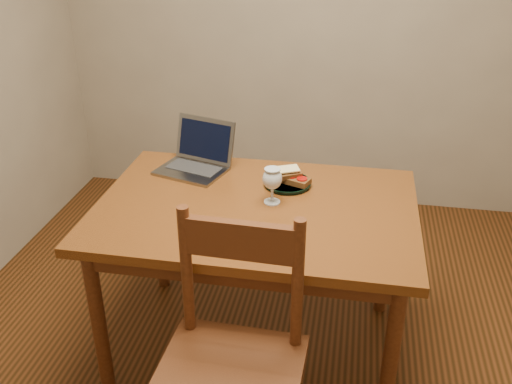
% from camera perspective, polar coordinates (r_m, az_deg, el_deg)
% --- Properties ---
extents(floor, '(3.20, 3.20, 0.02)m').
position_cam_1_polar(floor, '(2.71, 1.57, -16.15)').
color(floor, black).
rests_on(floor, ground).
extents(back_wall, '(3.20, 0.02, 2.60)m').
position_cam_1_polar(back_wall, '(3.61, 6.05, 18.38)').
color(back_wall, gray).
rests_on(back_wall, floor).
extents(table, '(1.30, 0.90, 0.74)m').
position_cam_1_polar(table, '(2.37, -0.02, -3.14)').
color(table, '#45210B').
rests_on(table, floor).
extents(chair, '(0.48, 0.46, 0.50)m').
position_cam_1_polar(chair, '(1.92, -2.53, -16.02)').
color(chair, '#3C1C0C').
rests_on(chair, floor).
extents(plate, '(0.21, 0.21, 0.02)m').
position_cam_1_polar(plate, '(2.48, 3.16, 0.87)').
color(plate, black).
rests_on(plate, table).
extents(sandwich_cheese, '(0.13, 0.09, 0.04)m').
position_cam_1_polar(sandwich_cheese, '(2.48, 2.42, 1.59)').
color(sandwich_cheese, '#381E0C').
rests_on(sandwich_cheese, plate).
extents(sandwich_tomato, '(0.13, 0.10, 0.04)m').
position_cam_1_polar(sandwich_tomato, '(2.46, 4.07, 1.25)').
color(sandwich_tomato, '#381E0C').
rests_on(sandwich_tomato, plate).
extents(sandwich_top, '(0.13, 0.11, 0.03)m').
position_cam_1_polar(sandwich_top, '(2.47, 3.21, 1.96)').
color(sandwich_top, '#381E0C').
rests_on(sandwich_top, plate).
extents(milk_glass, '(0.08, 0.08, 0.16)m').
position_cam_1_polar(milk_glass, '(2.31, 1.63, 0.64)').
color(milk_glass, white).
rests_on(milk_glass, table).
extents(laptop, '(0.36, 0.34, 0.21)m').
position_cam_1_polar(laptop, '(2.64, -5.86, 3.60)').
color(laptop, slate).
rests_on(laptop, table).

